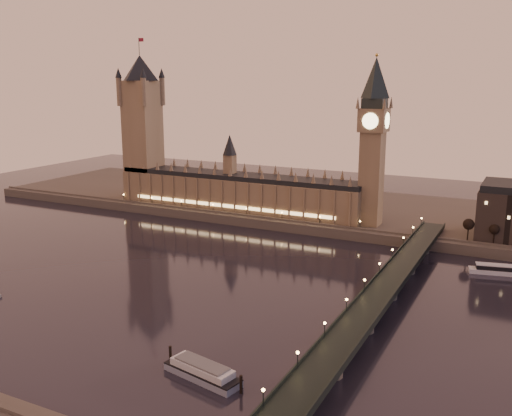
# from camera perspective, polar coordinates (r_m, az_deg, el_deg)

# --- Properties ---
(ground) EXTENTS (700.00, 700.00, 0.00)m
(ground) POSITION_cam_1_polar(r_m,az_deg,el_deg) (281.51, -6.49, -7.10)
(ground) COLOR black
(ground) RESTS_ON ground
(far_embankment) EXTENTS (560.00, 130.00, 6.00)m
(far_embankment) POSITION_cam_1_polar(r_m,az_deg,el_deg) (413.23, 9.69, -0.29)
(far_embankment) COLOR #423D35
(far_embankment) RESTS_ON ground
(palace_of_westminster) EXTENTS (180.00, 26.62, 52.00)m
(palace_of_westminster) POSITION_cam_1_polar(r_m,az_deg,el_deg) (396.15, -1.86, 2.09)
(palace_of_westminster) COLOR brown
(palace_of_westminster) RESTS_ON ground
(victoria_tower) EXTENTS (31.68, 31.68, 118.00)m
(victoria_tower) POSITION_cam_1_polar(r_m,az_deg,el_deg) (434.26, -11.31, 8.66)
(victoria_tower) COLOR brown
(victoria_tower) RESTS_ON ground
(big_ben) EXTENTS (17.68, 17.68, 104.00)m
(big_ben) POSITION_cam_1_polar(r_m,az_deg,el_deg) (355.21, 11.65, 7.47)
(big_ben) COLOR brown
(big_ben) RESTS_ON ground
(westminster_bridge) EXTENTS (13.20, 260.00, 15.30)m
(westminster_bridge) POSITION_cam_1_polar(r_m,az_deg,el_deg) (244.44, 12.01, -9.08)
(westminster_bridge) COLOR black
(westminster_bridge) RESTS_ON ground
(bare_tree_0) EXTENTS (5.99, 5.99, 12.18)m
(bare_tree_0) POSITION_cam_1_polar(r_m,az_deg,el_deg) (340.90, 20.22, -1.63)
(bare_tree_0) COLOR black
(bare_tree_0) RESTS_ON ground
(bare_tree_1) EXTENTS (5.99, 5.99, 12.18)m
(bare_tree_1) POSITION_cam_1_polar(r_m,az_deg,el_deg) (339.68, 22.82, -1.90)
(bare_tree_1) COLOR black
(bare_tree_1) RESTS_ON ground
(cruise_boat_b) EXTENTS (26.83, 11.83, 4.81)m
(cruise_boat_b) POSITION_cam_1_polar(r_m,az_deg,el_deg) (310.88, 22.91, -5.71)
(cruise_boat_b) COLOR silver
(cruise_boat_b) RESTS_ON ground
(moored_barge) EXTENTS (32.04, 13.53, 6.00)m
(moored_barge) POSITION_cam_1_polar(r_m,az_deg,el_deg) (193.70, -5.39, -15.94)
(moored_barge) COLOR gray
(moored_barge) RESTS_ON ground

